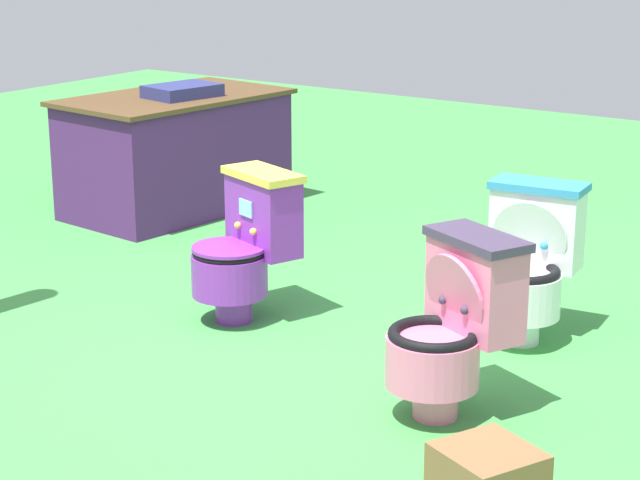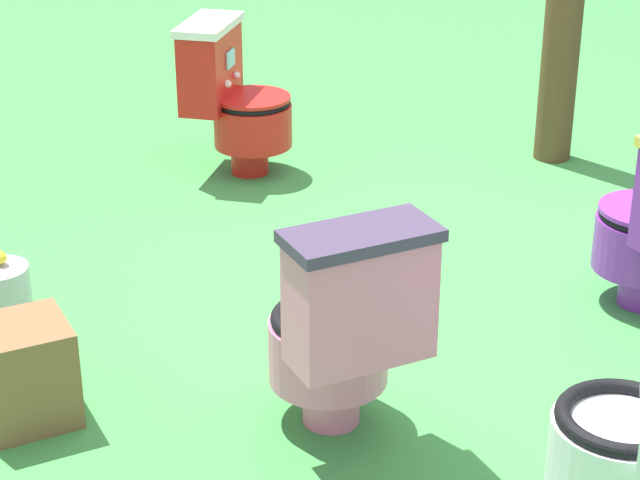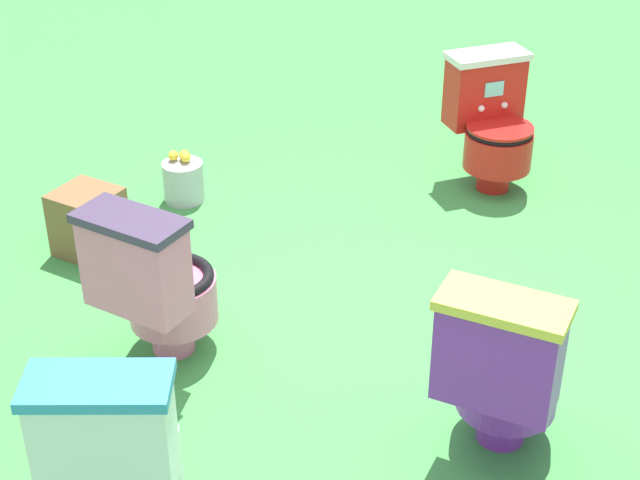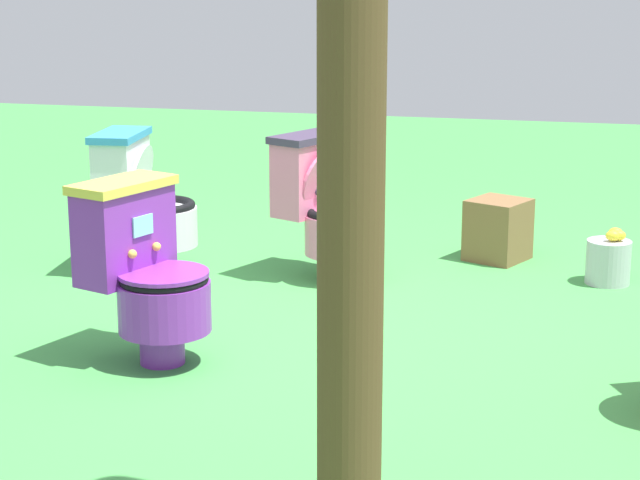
# 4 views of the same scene
# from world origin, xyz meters

# --- Properties ---
(ground) EXTENTS (14.00, 14.00, 0.00)m
(ground) POSITION_xyz_m (0.00, 0.00, 0.00)
(ground) COLOR #429947
(toilet_pink) EXTENTS (0.61, 0.57, 0.73)m
(toilet_pink) POSITION_xyz_m (0.22, -0.95, 0.37)
(toilet_pink) COLOR pink
(toilet_pink) RESTS_ON ground
(toilet_white) EXTENTS (0.53, 0.46, 0.73)m
(toilet_white) POSITION_xyz_m (1.16, -0.84, 0.37)
(toilet_white) COLOR white
(toilet_white) RESTS_ON ground
(toilet_purple) EXTENTS (0.60, 0.54, 0.73)m
(toilet_purple) POSITION_xyz_m (0.63, 0.40, 0.37)
(toilet_purple) COLOR purple
(toilet_purple) RESTS_ON ground
(wooden_post) EXTENTS (0.18, 0.18, 1.99)m
(wooden_post) POSITION_xyz_m (-0.47, 1.59, 0.99)
(wooden_post) COLOR brown
(wooden_post) RESTS_ON ground
(small_crate) EXTENTS (0.37, 0.38, 0.33)m
(small_crate) POSITION_xyz_m (-0.58, -1.52, 0.16)
(small_crate) COLOR brown
(small_crate) RESTS_ON ground
(lemon_bucket) EXTENTS (0.22, 0.22, 0.28)m
(lemon_bucket) POSITION_xyz_m (-1.16, -1.18, 0.12)
(lemon_bucket) COLOR #B7B7BF
(lemon_bucket) RESTS_ON ground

